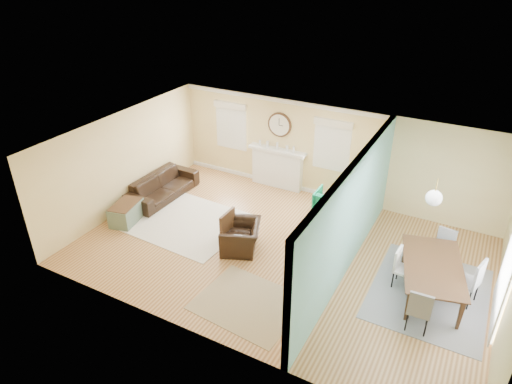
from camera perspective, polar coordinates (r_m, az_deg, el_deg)
floor at (r=10.60m, az=3.06°, el=-7.38°), size 9.00×9.00×0.00m
wall_back at (r=12.40m, az=9.25°, el=4.82°), size 9.00×0.02×2.60m
wall_front at (r=7.75m, az=-6.51°, el=-11.02°), size 9.00×0.02×2.60m
wall_left at (r=12.26m, az=-16.13°, el=3.74°), size 0.02×6.00×2.60m
ceiling at (r=9.32m, az=3.47°, el=5.68°), size 9.00×6.00×0.02m
partition at (r=9.66m, az=12.12°, el=-2.34°), size 0.17×6.00×2.60m
fireplace at (r=13.10m, az=2.67°, el=3.12°), size 1.70×0.30×1.17m
wall_clock at (r=12.68m, az=2.97°, el=8.39°), size 0.70×0.07×0.70m
window_left at (r=13.43m, az=-3.11°, el=8.68°), size 1.05×0.13×1.42m
window_right at (r=12.21m, az=9.52°, el=6.23°), size 1.05×0.13×1.42m
french_doors at (r=9.37m, az=28.92°, el=-8.62°), size 0.06×1.70×2.20m
pendant at (r=8.80m, az=21.35°, el=-0.70°), size 0.30×0.30×0.55m
rug_cream at (r=11.71m, az=-8.43°, el=-3.80°), size 2.85×2.50×0.01m
rug_jute at (r=9.22m, az=-0.97°, el=-13.74°), size 2.09×1.77×0.01m
rug_grey at (r=10.08m, az=20.82°, el=-11.71°), size 2.20×2.75×0.01m
sofa at (r=12.87m, az=-11.57°, el=0.70°), size 0.92×2.25×0.65m
eames_chair at (r=10.50m, az=-1.92°, el=-5.60°), size 1.19×1.25×0.64m
green_chair at (r=12.03m, az=9.04°, el=-1.21°), size 0.67×0.69×0.62m
trunk at (r=11.97m, az=-15.90°, el=-2.51°), size 0.72×0.99×0.52m
credenza at (r=11.25m, az=12.08°, el=-3.28°), size 0.48×1.42×0.80m
tv at (r=10.90m, az=12.37°, el=-0.07°), size 0.16×1.09×0.62m
garden_stool at (r=10.48m, az=10.14°, el=-6.69°), size 0.33×0.33×0.49m
potted_plant at (r=10.21m, az=10.36°, el=-4.50°), size 0.48×0.44×0.47m
dining_table at (r=9.87m, az=21.17°, el=-10.17°), size 1.56×2.21×0.70m
dining_chair_n at (r=10.61m, az=22.31°, el=-6.34°), size 0.45×0.45×0.89m
dining_chair_s at (r=8.89m, az=19.86°, el=-13.14°), size 0.43×0.43×0.93m
dining_chair_w at (r=9.78m, az=18.11°, el=-8.82°), size 0.41×0.41×0.87m
dining_chair_e at (r=9.78m, az=24.92°, el=-9.55°), size 0.56×0.56×1.02m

